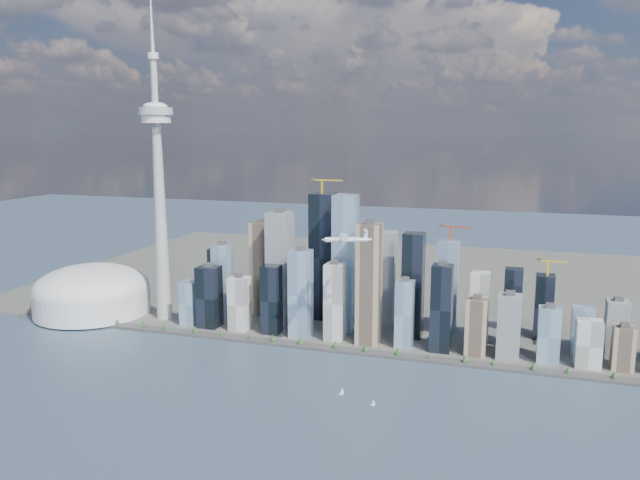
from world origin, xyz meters
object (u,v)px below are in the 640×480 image
(needle_tower, at_px, (159,184))
(airplane, at_px, (347,239))
(dome_stadium, at_px, (92,292))
(sailboat_west, at_px, (373,403))
(sailboat_east, at_px, (342,392))

(needle_tower, height_order, airplane, needle_tower)
(airplane, bearing_deg, dome_stadium, 151.86)
(airplane, distance_m, sailboat_west, 228.91)
(sailboat_west, bearing_deg, airplane, 113.12)
(needle_tower, distance_m, sailboat_east, 489.91)
(needle_tower, xyz_separation_m, sailboat_east, (378.01, -207.39, -232.61))
(needle_tower, xyz_separation_m, airplane, (352.45, -95.36, -59.07))
(sailboat_east, bearing_deg, sailboat_west, -39.64)
(airplane, relative_size, sailboat_west, 7.52)
(airplane, height_order, sailboat_west, airplane)
(dome_stadium, bearing_deg, sailboat_east, -20.86)
(needle_tower, relative_size, sailboat_east, 54.70)
(needle_tower, distance_m, sailboat_west, 532.99)
(dome_stadium, relative_size, sailboat_east, 19.87)
(sailboat_east, bearing_deg, dome_stadium, 143.20)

